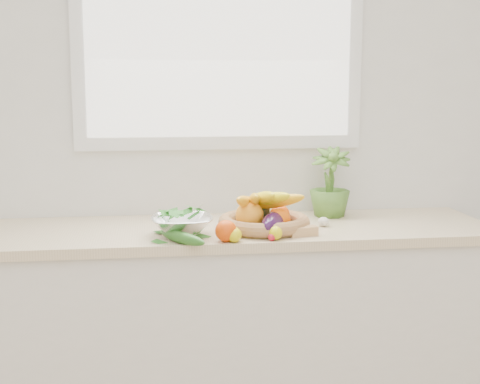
{
  "coord_description": "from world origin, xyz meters",
  "views": [
    {
      "loc": [
        -0.32,
        -0.79,
        1.5
      ],
      "look_at": [
        0.05,
        1.93,
        1.05
      ],
      "focal_mm": 50.0,
      "sensor_mm": 36.0,
      "label": 1
    }
  ],
  "objects": [
    {
      "name": "countertop",
      "position": [
        0.0,
        1.95,
        0.88
      ],
      "size": [
        2.24,
        0.62,
        0.04
      ],
      "primitive_type": "cube",
      "color": "beige",
      "rests_on": "counter_cabinet"
    },
    {
      "name": "eggplant",
      "position": [
        0.16,
        1.78,
        0.94
      ],
      "size": [
        0.17,
        0.24,
        0.09
      ],
      "primitive_type": "ellipsoid",
      "rotation": [
        0.0,
        0.0,
        -0.41
      ],
      "color": "#290D33",
      "rests_on": "countertop"
    },
    {
      "name": "window_frame",
      "position": [
        0.0,
        2.23,
        1.75
      ],
      "size": [
        1.3,
        0.03,
        1.1
      ],
      "primitive_type": "cube",
      "color": "white",
      "rests_on": "back_wall"
    },
    {
      "name": "lemon_b",
      "position": [
        -0.01,
        1.67,
        0.93
      ],
      "size": [
        0.07,
        0.08,
        0.06
      ],
      "primitive_type": "ellipsoid",
      "rotation": [
        0.0,
        0.0,
        -0.32
      ],
      "color": "yellow",
      "rests_on": "countertop"
    },
    {
      "name": "lemon_c",
      "position": [
        -0.02,
        1.68,
        0.93
      ],
      "size": [
        0.1,
        0.1,
        0.06
      ],
      "primitive_type": "ellipsoid",
      "rotation": [
        0.0,
        0.0,
        0.95
      ],
      "color": "#D7C00B",
      "rests_on": "countertop"
    },
    {
      "name": "orange_loose",
      "position": [
        -0.04,
        1.68,
        0.94
      ],
      "size": [
        0.09,
        0.09,
        0.08
      ],
      "primitive_type": "sphere",
      "rotation": [
        0.0,
        0.0,
        -0.06
      ],
      "color": "#EF4807",
      "rests_on": "countertop"
    },
    {
      "name": "counter_cabinet",
      "position": [
        0.0,
        1.95,
        0.43
      ],
      "size": [
        2.2,
        0.58,
        0.86
      ],
      "primitive_type": "cube",
      "color": "silver",
      "rests_on": "ground"
    },
    {
      "name": "colander_with_spinach",
      "position": [
        -0.2,
        1.79,
        0.96
      ],
      "size": [
        0.24,
        0.24,
        0.13
      ],
      "color": "silver",
      "rests_on": "countertop"
    },
    {
      "name": "garlic_b",
      "position": [
        0.3,
        1.91,
        0.92
      ],
      "size": [
        0.05,
        0.05,
        0.04
      ],
      "primitive_type": "ellipsoid",
      "rotation": [
        0.0,
        0.0,
        -0.1
      ],
      "color": "beige",
      "rests_on": "countertop"
    },
    {
      "name": "cucumber",
      "position": [
        -0.2,
        1.67,
        0.92
      ],
      "size": [
        0.19,
        0.23,
        0.05
      ],
      "primitive_type": "ellipsoid",
      "rotation": [
        0.0,
        0.0,
        0.64
      ],
      "color": "#1B5E1C",
      "rests_on": "countertop"
    },
    {
      "name": "radish",
      "position": [
        0.14,
        1.67,
        0.91
      ],
      "size": [
        0.03,
        0.03,
        0.03
      ],
      "primitive_type": "sphere",
      "rotation": [
        0.0,
        0.0,
        -0.24
      ],
      "color": "red",
      "rests_on": "countertop"
    },
    {
      "name": "apple",
      "position": [
        0.2,
        1.85,
        0.94
      ],
      "size": [
        0.08,
        0.08,
        0.08
      ],
      "primitive_type": "sphere",
      "rotation": [
        0.0,
        0.0,
        -0.09
      ],
      "color": "red",
      "rests_on": "countertop"
    },
    {
      "name": "lemon_a",
      "position": [
        0.15,
        1.69,
        0.93
      ],
      "size": [
        0.07,
        0.08,
        0.05
      ],
      "primitive_type": "ellipsoid",
      "rotation": [
        0.0,
        0.0,
        0.25
      ],
      "color": "yellow",
      "rests_on": "countertop"
    },
    {
      "name": "fruit_basket",
      "position": [
        0.14,
        1.87,
        0.95
      ],
      "size": [
        0.46,
        0.46,
        0.19
      ],
      "color": "tan",
      "rests_on": "countertop"
    },
    {
      "name": "back_wall",
      "position": [
        0.0,
        2.25,
        1.35
      ],
      "size": [
        4.5,
        0.02,
        2.7
      ],
      "primitive_type": "cube",
      "color": "white",
      "rests_on": "ground"
    },
    {
      "name": "window_pane",
      "position": [
        0.0,
        2.21,
        1.75
      ],
      "size": [
        1.18,
        0.01,
        0.98
      ],
      "primitive_type": "cube",
      "color": "white",
      "rests_on": "window_frame"
    },
    {
      "name": "garlic_c",
      "position": [
        0.4,
        1.9,
        0.92
      ],
      "size": [
        0.06,
        0.06,
        0.04
      ],
      "primitive_type": "ellipsoid",
      "rotation": [
        0.0,
        0.0,
        -0.29
      ],
      "color": "silver",
      "rests_on": "countertop"
    },
    {
      "name": "potted_herb",
      "position": [
        0.48,
        2.11,
        1.05
      ],
      "size": [
        0.22,
        0.22,
        0.32
      ],
      "primitive_type": "imported",
      "rotation": [
        0.0,
        0.0,
        -0.23
      ],
      "color": "#4E7E2D",
      "rests_on": "countertop"
    },
    {
      "name": "ginger",
      "position": [
        0.28,
        1.74,
        0.92
      ],
      "size": [
        0.12,
        0.07,
        0.04
      ],
      "primitive_type": "cube",
      "rotation": [
        0.0,
        0.0,
        0.22
      ],
      "color": "tan",
      "rests_on": "countertop"
    },
    {
      "name": "garlic_a",
      "position": [
        0.17,
        1.82,
        0.92
      ],
      "size": [
        0.07,
        0.07,
        0.04
      ],
      "primitive_type": "ellipsoid",
      "rotation": [
        0.0,
        0.0,
        -0.42
      ],
      "color": "silver",
      "rests_on": "countertop"
    }
  ]
}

